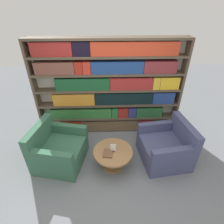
{
  "coord_description": "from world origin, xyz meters",
  "views": [
    {
      "loc": [
        -0.06,
        -2.18,
        2.82
      ],
      "look_at": [
        0.05,
        0.79,
        0.94
      ],
      "focal_mm": 28.0,
      "sensor_mm": 36.0,
      "label": 1
    }
  ],
  "objects": [
    {
      "name": "armchair_left",
      "position": [
        -1.04,
        0.42,
        0.3
      ],
      "size": [
        1.07,
        1.09,
        0.86
      ],
      "rotation": [
        0.0,
        0.0,
        1.36
      ],
      "color": "#336047",
      "rests_on": "ground_plane"
    },
    {
      "name": "armchair_right",
      "position": [
        1.15,
        0.42,
        0.3
      ],
      "size": [
        1.01,
        1.04,
        0.86
      ],
      "rotation": [
        0.0,
        0.0,
        -1.44
      ],
      "color": "#42476B",
      "rests_on": "ground_plane"
    },
    {
      "name": "table_sign",
      "position": [
        0.05,
        0.25,
        0.47
      ],
      "size": [
        0.1,
        0.06,
        0.17
      ],
      "color": "black",
      "rests_on": "coffee_table"
    },
    {
      "name": "ground_plane",
      "position": [
        0.0,
        0.0,
        0.0
      ],
      "size": [
        14.0,
        14.0,
        0.0
      ],
      "primitive_type": "plane",
      "color": "slate"
    },
    {
      "name": "bookshelf",
      "position": [
        0.03,
        1.51,
        1.13
      ],
      "size": [
        3.36,
        0.3,
        2.25
      ],
      "color": "silver",
      "rests_on": "ground_plane"
    },
    {
      "name": "stray_book",
      "position": [
        -0.05,
        0.18,
        0.42
      ],
      "size": [
        0.2,
        0.24,
        0.03
      ],
      "color": "brown",
      "rests_on": "coffee_table"
    },
    {
      "name": "coffee_table",
      "position": [
        0.05,
        0.25,
        0.29
      ],
      "size": [
        0.76,
        0.76,
        0.4
      ],
      "color": "olive",
      "rests_on": "ground_plane"
    }
  ]
}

